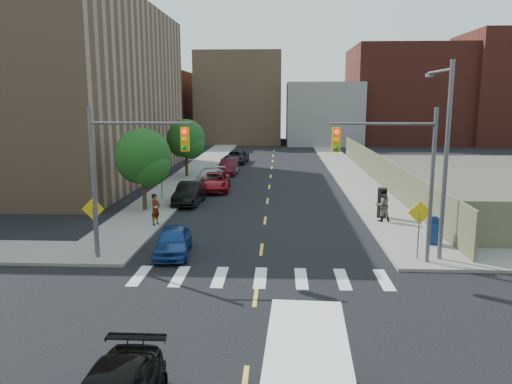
# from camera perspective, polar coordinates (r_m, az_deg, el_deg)

# --- Properties ---
(ground) EXTENTS (160.00, 160.00, 0.00)m
(ground) POSITION_cam_1_polar(r_m,az_deg,el_deg) (17.39, -0.37, -14.36)
(ground) COLOR black
(ground) RESTS_ON ground
(sidewalk_nw) EXTENTS (3.50, 73.00, 0.15)m
(sidewalk_nw) POSITION_cam_1_polar(r_m,az_deg,el_deg) (58.35, -5.78, 3.35)
(sidewalk_nw) COLOR gray
(sidewalk_nw) RESTS_ON ground
(sidewalk_ne) EXTENTS (3.50, 73.00, 0.15)m
(sidewalk_ne) POSITION_cam_1_polar(r_m,az_deg,el_deg) (58.12, 9.54, 3.23)
(sidewalk_ne) COLOR gray
(sidewalk_ne) RESTS_ON ground
(fence_north) EXTENTS (0.12, 44.00, 2.50)m
(fence_north) POSITION_cam_1_polar(r_m,az_deg,el_deg) (45.03, 13.91, 2.48)
(fence_north) COLOR #6E6F4D
(fence_north) RESTS_ON ground
(building_nw) EXTENTS (22.00, 30.00, 16.00)m
(building_nw) POSITION_cam_1_polar(r_m,az_deg,el_deg) (51.15, -24.23, 10.39)
(building_nw) COLOR #8C6B4C
(building_nw) RESTS_ON ground
(bg_bldg_west) EXTENTS (14.00, 18.00, 12.00)m
(bg_bldg_west) POSITION_cam_1_polar(r_m,az_deg,el_deg) (88.76, -12.36, 9.44)
(bg_bldg_west) COLOR #592319
(bg_bldg_west) RESTS_ON ground
(bg_bldg_midwest) EXTENTS (14.00, 16.00, 15.00)m
(bg_bldg_midwest) POSITION_cam_1_polar(r_m,az_deg,el_deg) (88.02, -1.76, 10.65)
(bg_bldg_midwest) COLOR #8C6B4C
(bg_bldg_midwest) RESTS_ON ground
(bg_bldg_center) EXTENTS (12.00, 16.00, 10.00)m
(bg_bldg_center) POSITION_cam_1_polar(r_m,az_deg,el_deg) (86.08, 7.58, 8.90)
(bg_bldg_center) COLOR gray
(bg_bldg_center) RESTS_ON ground
(bg_bldg_east) EXTENTS (18.00, 18.00, 16.00)m
(bg_bldg_east) POSITION_cam_1_polar(r_m,az_deg,el_deg) (90.27, 16.57, 10.54)
(bg_bldg_east) COLOR #592319
(bg_bldg_east) RESTS_ON ground
(bg_bldg_fareast) EXTENTS (14.00, 16.00, 18.00)m
(bg_bldg_fareast) POSITION_cam_1_polar(r_m,az_deg,el_deg) (93.47, 26.63, 10.47)
(bg_bldg_fareast) COLOR #592319
(bg_bldg_fareast) RESTS_ON ground
(signal_nw) EXTENTS (4.59, 0.30, 7.00)m
(signal_nw) POSITION_cam_1_polar(r_m,az_deg,el_deg) (22.98, -14.65, 3.21)
(signal_nw) COLOR #59595E
(signal_nw) RESTS_ON ground
(signal_ne) EXTENTS (4.59, 0.30, 7.00)m
(signal_ne) POSITION_cam_1_polar(r_m,az_deg,el_deg) (22.52, 15.88, 3.01)
(signal_ne) COLOR #59595E
(signal_ne) RESTS_ON ground
(streetlight_ne) EXTENTS (0.25, 3.70, 9.00)m
(streetlight_ne) POSITION_cam_1_polar(r_m,az_deg,el_deg) (23.91, 20.68, 4.81)
(streetlight_ne) COLOR #59595E
(streetlight_ne) RESTS_ON ground
(warn_sign_nw) EXTENTS (1.06, 0.06, 2.83)m
(warn_sign_nw) POSITION_cam_1_polar(r_m,az_deg,el_deg) (24.47, -18.09, -2.57)
(warn_sign_nw) COLOR #59595E
(warn_sign_nw) RESTS_ON ground
(warn_sign_ne) EXTENTS (1.06, 0.06, 2.83)m
(warn_sign_ne) POSITION_cam_1_polar(r_m,az_deg,el_deg) (23.74, 18.17, -2.96)
(warn_sign_ne) COLOR #59595E
(warn_sign_ne) RESTS_ON ground
(warn_sign_midwest) EXTENTS (1.06, 0.06, 2.83)m
(warn_sign_midwest) POSITION_cam_1_polar(r_m,az_deg,el_deg) (37.17, -10.78, 2.11)
(warn_sign_midwest) COLOR #59595E
(warn_sign_midwest) RESTS_ON ground
(tree_west_near) EXTENTS (3.66, 3.64, 5.52)m
(tree_west_near) POSITION_cam_1_polar(r_m,az_deg,el_deg) (33.24, -12.78, 3.63)
(tree_west_near) COLOR #332114
(tree_west_near) RESTS_ON ground
(tree_west_far) EXTENTS (3.66, 3.64, 5.52)m
(tree_west_far) POSITION_cam_1_polar(r_m,az_deg,el_deg) (47.79, -8.01, 5.82)
(tree_west_far) COLOR #332114
(tree_west_far) RESTS_ON ground
(parked_car_blue) EXTENTS (1.95, 4.08, 1.35)m
(parked_car_blue) POSITION_cam_1_polar(r_m,az_deg,el_deg) (24.24, -9.47, -5.53)
(parked_car_blue) COLOR navy
(parked_car_blue) RESTS_ON ground
(parked_car_black) EXTENTS (1.82, 4.71, 1.53)m
(parked_car_black) POSITION_cam_1_polar(r_m,az_deg,el_deg) (35.69, -7.58, -0.14)
(parked_car_black) COLOR black
(parked_car_black) RESTS_ON ground
(parked_car_red) EXTENTS (2.74, 5.47, 1.49)m
(parked_car_red) POSITION_cam_1_polar(r_m,az_deg,el_deg) (40.68, -4.81, 1.19)
(parked_car_red) COLOR maroon
(parked_car_red) RESTS_ON ground
(parked_car_silver) EXTENTS (2.52, 5.53, 1.57)m
(parked_car_silver) POSITION_cam_1_polar(r_m,az_deg,el_deg) (42.01, -5.33, 1.54)
(parked_car_silver) COLOR #B2B6BA
(parked_car_silver) RESTS_ON ground
(parked_car_white) EXTENTS (1.83, 4.14, 1.39)m
(parked_car_white) POSITION_cam_1_polar(r_m,az_deg,el_deg) (51.38, -2.94, 3.11)
(parked_car_white) COLOR silver
(parked_car_white) RESTS_ON ground
(parked_car_maroon) EXTENTS (1.64, 4.56, 1.50)m
(parked_car_maroon) POSITION_cam_1_polar(r_m,az_deg,el_deg) (49.60, -3.15, 2.90)
(parked_car_maroon) COLOR #410D16
(parked_car_maroon) RESTS_ON ground
(parked_car_grey) EXTENTS (2.83, 5.45, 1.47)m
(parked_car_grey) POSITION_cam_1_polar(r_m,az_deg,el_deg) (58.17, -2.28, 4.02)
(parked_car_grey) COLOR black
(parked_car_grey) RESTS_ON ground
(cargo_van) EXTENTS (2.12, 4.74, 2.14)m
(cargo_van) POSITION_cam_1_polar(r_m,az_deg,el_deg) (11.98, 5.79, -20.68)
(cargo_van) COLOR white
(cargo_van) RESTS_ON ground
(mailbox) EXTENTS (0.64, 0.52, 1.45)m
(mailbox) POSITION_cam_1_polar(r_m,az_deg,el_deg) (26.60, 19.63, -4.16)
(mailbox) COLOR navy
(mailbox) RESTS_ON sidewalk_ne
(payphone) EXTENTS (0.65, 0.58, 1.85)m
(payphone) POSITION_cam_1_polar(r_m,az_deg,el_deg) (31.64, 14.21, -1.18)
(payphone) COLOR black
(payphone) RESTS_ON sidewalk_ne
(pedestrian_west) EXTENTS (0.66, 0.78, 1.82)m
(pedestrian_west) POSITION_cam_1_polar(r_m,az_deg,el_deg) (29.44, -11.42, -1.96)
(pedestrian_west) COLOR gray
(pedestrian_west) RESTS_ON sidewalk_nw
(pedestrian_east) EXTENTS (1.09, 0.94, 1.94)m
(pedestrian_east) POSITION_cam_1_polar(r_m,az_deg,el_deg) (30.64, 14.26, -1.47)
(pedestrian_east) COLOR gray
(pedestrian_east) RESTS_ON sidewalk_ne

